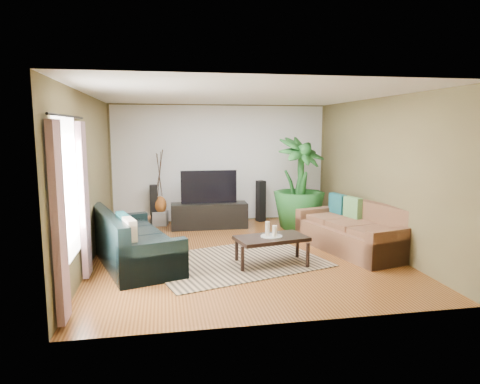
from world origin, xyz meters
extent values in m
plane|color=brown|center=(0.00, 0.00, 0.00)|extent=(5.50, 5.50, 0.00)
plane|color=white|center=(0.00, 0.00, 2.70)|extent=(5.50, 5.50, 0.00)
plane|color=brown|center=(0.00, 2.75, 1.35)|extent=(5.00, 0.00, 5.00)
plane|color=brown|center=(0.00, -2.75, 1.35)|extent=(5.00, 0.00, 5.00)
plane|color=brown|center=(-2.50, 0.00, 1.35)|extent=(0.00, 5.50, 5.50)
plane|color=brown|center=(2.50, 0.00, 1.35)|extent=(0.00, 5.50, 5.50)
plane|color=white|center=(0.00, 2.74, 1.35)|extent=(4.90, 0.00, 4.90)
plane|color=white|center=(-2.48, -1.60, 1.40)|extent=(0.00, 1.80, 1.80)
cube|color=gray|center=(-2.43, -2.35, 1.15)|extent=(0.08, 0.35, 2.20)
cube|color=gray|center=(-2.43, -0.85, 1.15)|extent=(0.08, 0.35, 2.20)
cylinder|color=black|center=(-2.43, -1.60, 2.30)|extent=(0.03, 1.90, 0.03)
cube|color=black|center=(-1.80, -0.21, 0.42)|extent=(1.63, 2.49, 0.85)
cube|color=brown|center=(1.95, -0.15, 0.42)|extent=(1.49, 2.33, 0.85)
cube|color=#9E815D|center=(-0.18, -0.46, 0.01)|extent=(3.12, 2.60, 0.01)
cube|color=black|center=(0.35, -0.70, 0.23)|extent=(1.22, 0.83, 0.46)
cylinder|color=#999994|center=(0.35, -0.70, 0.46)|extent=(0.34, 0.34, 0.02)
cylinder|color=beige|center=(0.29, -0.67, 0.58)|extent=(0.07, 0.07, 0.22)
cylinder|color=#F2E6CD|center=(0.39, -0.74, 0.56)|extent=(0.07, 0.07, 0.17)
cylinder|color=beige|center=(0.42, -0.64, 0.54)|extent=(0.07, 0.07, 0.14)
cube|color=black|center=(-0.36, 2.02, 0.27)|extent=(1.65, 0.52, 0.55)
cube|color=black|center=(-0.36, 2.04, 0.91)|extent=(1.21, 0.07, 0.71)
cube|color=black|center=(-1.55, 2.50, 0.46)|extent=(0.18, 0.20, 0.91)
cube|color=black|center=(0.90, 2.50, 0.48)|extent=(0.22, 0.24, 0.96)
imported|color=#1C541E|center=(1.57, 1.71, 0.99)|extent=(1.50, 1.50, 1.97)
cylinder|color=black|center=(1.57, 1.71, 0.14)|extent=(0.36, 0.36, 0.28)
cube|color=gray|center=(-1.41, 2.50, 0.16)|extent=(0.36, 0.36, 0.31)
ellipsoid|color=brown|center=(-1.41, 2.50, 0.46)|extent=(0.29, 0.29, 0.40)
cube|color=#965B31|center=(-1.86, 1.12, 0.24)|extent=(0.54, 0.54, 0.47)
camera|label=1|loc=(-1.31, -7.10, 2.15)|focal=32.00mm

